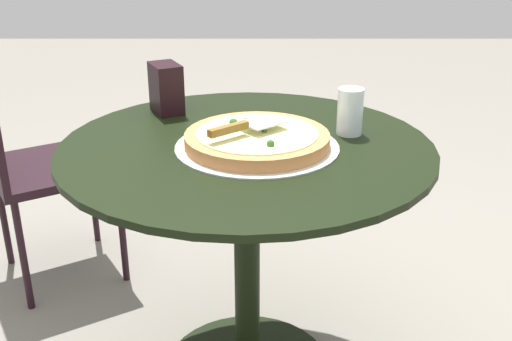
% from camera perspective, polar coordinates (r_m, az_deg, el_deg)
% --- Properties ---
extents(patio_table, '(0.93, 0.93, 0.71)m').
position_cam_1_polar(patio_table, '(1.61, -0.95, -3.66)').
color(patio_table, black).
rests_on(patio_table, ground).
extents(pizza_on_tray, '(0.40, 0.40, 0.06)m').
position_cam_1_polar(pizza_on_tray, '(1.51, -0.00, 2.82)').
color(pizza_on_tray, silver).
rests_on(pizza_on_tray, patio_table).
extents(pizza_server, '(0.19, 0.17, 0.02)m').
position_cam_1_polar(pizza_server, '(1.48, -1.13, 4.13)').
color(pizza_server, silver).
rests_on(pizza_server, pizza_on_tray).
extents(drinking_cup, '(0.07, 0.07, 0.12)m').
position_cam_1_polar(drinking_cup, '(1.60, 8.57, 5.40)').
color(drinking_cup, silver).
rests_on(drinking_cup, patio_table).
extents(napkin_dispenser, '(0.11, 0.13, 0.14)m').
position_cam_1_polar(napkin_dispenser, '(1.78, -8.38, 7.50)').
color(napkin_dispenser, black).
rests_on(napkin_dispenser, patio_table).
extents(patio_chair_near, '(0.55, 0.55, 0.82)m').
position_cam_1_polar(patio_chair_near, '(2.23, -20.28, 1.37)').
color(patio_chair_near, black).
rests_on(patio_chair_near, ground).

